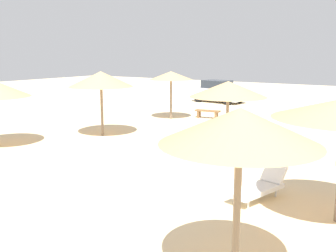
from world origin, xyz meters
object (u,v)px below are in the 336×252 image
(parasol_4, at_px, (240,127))
(lounger_3, at_px, (259,187))
(parasol_0, at_px, (228,89))
(parasol_6, at_px, (101,79))
(lounger_0, at_px, (258,130))
(parasol_5, at_px, (171,76))
(parked_car, at_px, (218,92))
(bench_0, at_px, (208,112))

(parasol_4, xyz_separation_m, lounger_3, (-1.10, 4.07, -2.38))
(parasol_0, bearing_deg, parasol_4, -64.27)
(lounger_3, bearing_deg, parasol_0, 123.25)
(parasol_6, distance_m, lounger_0, 7.60)
(lounger_0, relative_size, lounger_3, 0.99)
(parasol_5, xyz_separation_m, parasol_6, (-0.11, -5.70, 0.11))
(parasol_0, xyz_separation_m, parked_car, (-6.72, 12.87, -1.54))
(parasol_0, height_order, parasol_4, parasol_4)
(parasol_4, relative_size, bench_0, 1.95)
(parasol_4, relative_size, lounger_3, 1.54)
(parasol_5, relative_size, parasol_6, 0.93)
(lounger_0, bearing_deg, bench_0, 143.00)
(parasol_4, height_order, lounger_0, parasol_4)
(lounger_0, height_order, lounger_3, lounger_3)
(parasol_5, height_order, lounger_3, parasol_5)
(lounger_3, xyz_separation_m, bench_0, (-7.13, 10.64, 0.02))
(parasol_4, relative_size, parasol_5, 1.08)
(parasol_6, distance_m, lounger_3, 9.94)
(parasol_0, relative_size, bench_0, 2.04)
(lounger_0, bearing_deg, parasol_4, -71.23)
(parasol_5, height_order, parasol_6, parasol_6)
(parasol_0, bearing_deg, bench_0, 124.37)
(lounger_3, distance_m, bench_0, 12.81)
(parasol_0, height_order, parasol_6, parasol_6)
(parked_car, bearing_deg, lounger_0, -55.51)
(lounger_3, bearing_deg, bench_0, 123.85)
(lounger_0, bearing_deg, parasol_5, 162.25)
(parasol_5, xyz_separation_m, lounger_3, (8.86, -9.30, -2.19))
(parked_car, bearing_deg, parasol_6, -85.97)
(bench_0, bearing_deg, lounger_0, -37.00)
(parasol_6, xyz_separation_m, lounger_3, (8.97, -3.60, -2.31))
(parasol_6, height_order, lounger_3, parasol_6)
(parasol_0, distance_m, parasol_4, 10.02)
(parasol_4, distance_m, lounger_0, 12.30)
(parasol_5, bearing_deg, parasol_0, -37.79)
(parasol_5, relative_size, parked_car, 0.66)
(parasol_6, bearing_deg, parked_car, 94.03)
(parasol_0, distance_m, parked_car, 14.60)
(parasol_0, xyz_separation_m, parasol_5, (-5.61, 4.35, 0.16))
(parasol_4, bearing_deg, lounger_3, 105.15)
(parasol_6, relative_size, parked_car, 0.72)
(parasol_6, height_order, lounger_0, parasol_6)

